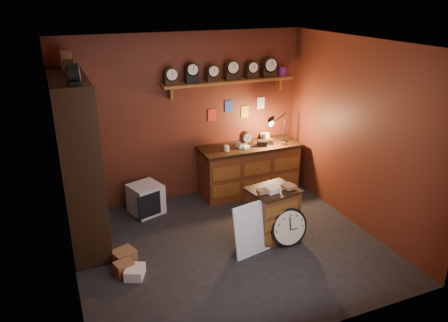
% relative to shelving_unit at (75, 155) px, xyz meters
% --- Properties ---
extents(floor, '(4.00, 4.00, 0.00)m').
position_rel_shelving_unit_xyz_m(floor, '(1.79, -0.98, -1.25)').
color(floor, black).
rests_on(floor, ground).
extents(room_shell, '(4.02, 3.62, 2.71)m').
position_rel_shelving_unit_xyz_m(room_shell, '(1.84, -0.87, 0.47)').
color(room_shell, '#5A2515').
rests_on(room_shell, ground).
extents(shelving_unit, '(0.47, 1.60, 2.58)m').
position_rel_shelving_unit_xyz_m(shelving_unit, '(0.00, 0.00, 0.00)').
color(shelving_unit, black).
rests_on(shelving_unit, ground).
extents(workbench, '(1.72, 0.66, 1.36)m').
position_rel_shelving_unit_xyz_m(workbench, '(2.80, 0.49, -0.78)').
color(workbench, brown).
rests_on(workbench, ground).
extents(low_cabinet, '(0.72, 0.64, 0.82)m').
position_rel_shelving_unit_xyz_m(low_cabinet, '(2.46, -0.97, -0.85)').
color(low_cabinet, brown).
rests_on(low_cabinet, ground).
extents(big_round_clock, '(0.54, 0.17, 0.54)m').
position_rel_shelving_unit_xyz_m(big_round_clock, '(2.56, -1.25, -0.99)').
color(big_round_clock, black).
rests_on(big_round_clock, ground).
extents(white_panel, '(0.57, 0.26, 0.72)m').
position_rel_shelving_unit_xyz_m(white_panel, '(2.01, -1.24, -1.25)').
color(white_panel, silver).
rests_on(white_panel, ground).
extents(mini_fridge, '(0.57, 0.59, 0.47)m').
position_rel_shelving_unit_xyz_m(mini_fridge, '(0.98, 0.41, -1.02)').
color(mini_fridge, silver).
rests_on(mini_fridge, ground).
extents(floor_box_a, '(0.34, 0.31, 0.17)m').
position_rel_shelving_unit_xyz_m(floor_box_a, '(0.40, -0.81, -1.17)').
color(floor_box_a, '#8A5E3C').
rests_on(floor_box_a, ground).
extents(floor_box_b, '(0.31, 0.33, 0.13)m').
position_rel_shelving_unit_xyz_m(floor_box_b, '(0.46, -1.17, -1.19)').
color(floor_box_b, white).
rests_on(floor_box_b, ground).
extents(floor_box_c, '(0.26, 0.23, 0.16)m').
position_rel_shelving_unit_xyz_m(floor_box_c, '(0.35, -1.06, -1.17)').
color(floor_box_c, '#8A5E3C').
rests_on(floor_box_c, ground).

